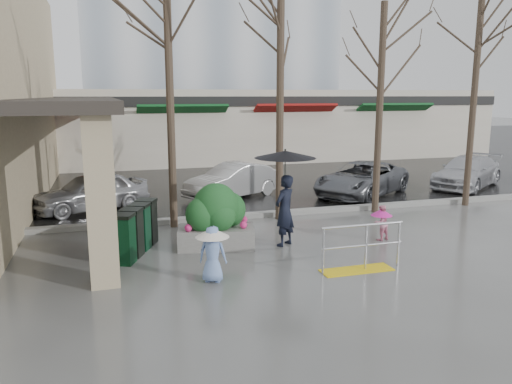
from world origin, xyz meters
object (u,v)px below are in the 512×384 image
planter (216,217)px  car_d (467,172)px  handrail (360,254)px  tree_midwest (281,41)px  woman (285,185)px  child_blue (213,248)px  child_pink (381,220)px  car_a (91,192)px  car_b (234,181)px  car_c (362,179)px  news_boxes (136,230)px  tree_east (478,43)px  tree_mideast (382,57)px  tree_west (168,44)px

planter → car_d: 12.73m
handrail → car_d: bearing=40.4°
tree_midwest → woman: tree_midwest is taller
tree_midwest → child_blue: tree_midwest is taller
woman → planter: woman is taller
child_pink → car_a: bearing=-53.8°
child_blue → car_d: (12.21, 7.41, -0.07)m
child_blue → car_b: car_b is taller
handrail → car_a: 9.53m
tree_midwest → car_d: 10.68m
tree_midwest → car_c: bearing=31.3°
handrail → news_boxes: bearing=149.8°
tree_midwest → child_blue: size_ratio=6.03×
tree_east → car_c: size_ratio=1.59×
child_pink → car_d: bearing=-157.7°
tree_east → news_boxes: bearing=-169.1°
car_c → car_b: bearing=-136.7°
car_b → child_blue: bearing=-44.6°
tree_mideast → news_boxes: size_ratio=3.15×
tree_west → car_d: (12.39, 2.88, -4.45)m
child_blue → car_b: bearing=-83.2°
tree_west → woman: size_ratio=2.79×
child_blue → handrail: bearing=-161.0°
car_a → car_b: 5.03m
handrail → car_d: size_ratio=0.44×
handrail → woman: (-0.93, 2.19, 1.16)m
tree_midwest → planter: size_ratio=3.49×
tree_west → child_blue: size_ratio=5.85×
tree_midwest → woman: 4.59m
tree_west → tree_mideast: size_ratio=1.05×
car_c → car_d: bearing=59.3°
handrail → car_c: bearing=61.3°
tree_west → tree_midwest: 3.20m
tree_west → news_boxes: 5.14m
planter → handrail: bearing=-44.1°
woman → child_pink: bearing=137.9°
tree_midwest → car_a: bearing=152.7°
tree_midwest → car_b: size_ratio=1.83×
tree_mideast → car_a: (-8.82, 2.85, -4.23)m
child_pink → car_a: 9.30m
car_a → car_b: bearing=74.3°
child_pink → tree_west: bearing=-45.7°
handrail → child_pink: bearing=49.3°
woman → car_c: woman is taller
tree_midwest → tree_west: bearing=-180.0°
child_blue → news_boxes: bearing=-36.3°
car_c → car_a: bearing=-126.4°
car_b → car_c: bearing=50.3°
tree_east → child_blue: bearing=-155.2°
car_a → tree_west: bearing=15.5°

